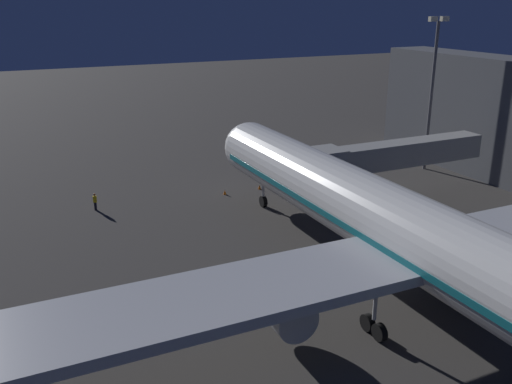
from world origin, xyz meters
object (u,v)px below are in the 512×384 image
(airliner_at_gate, at_px, (435,249))
(traffic_cone_nose_starboard, at_px, (225,192))
(apron_floodlight_mast, at_px, (432,84))
(ground_crew_under_port_wing, at_px, (95,201))
(traffic_cone_nose_port, at_px, (259,187))
(jet_bridge, at_px, (385,156))

(airliner_at_gate, bearing_deg, traffic_cone_nose_starboard, -85.95)
(apron_floodlight_mast, distance_m, ground_crew_under_port_wing, 43.25)
(apron_floodlight_mast, height_order, traffic_cone_nose_port, apron_floodlight_mast)
(airliner_at_gate, distance_m, ground_crew_under_port_wing, 36.52)
(airliner_at_gate, relative_size, jet_bridge, 3.08)
(jet_bridge, height_order, traffic_cone_nose_port, jet_bridge)
(apron_floodlight_mast, bearing_deg, traffic_cone_nose_starboard, -3.36)
(apron_floodlight_mast, xyz_separation_m, traffic_cone_nose_port, (23.30, -1.62, -10.78))
(airliner_at_gate, relative_size, traffic_cone_nose_starboard, 117.52)
(jet_bridge, bearing_deg, apron_floodlight_mast, -146.00)
(apron_floodlight_mast, bearing_deg, jet_bridge, 34.00)
(jet_bridge, distance_m, apron_floodlight_mast, 17.91)
(apron_floodlight_mast, height_order, traffic_cone_nose_starboard, apron_floodlight_mast)
(apron_floodlight_mast, distance_m, traffic_cone_nose_port, 25.72)
(traffic_cone_nose_starboard, bearing_deg, traffic_cone_nose_port, 180.00)
(jet_bridge, xyz_separation_m, traffic_cone_nose_starboard, (13.52, -11.19, -5.46))
(traffic_cone_nose_port, bearing_deg, airliner_at_gate, 85.95)
(ground_crew_under_port_wing, relative_size, traffic_cone_nose_port, 3.35)
(airliner_at_gate, height_order, apron_floodlight_mast, airliner_at_gate)
(airliner_at_gate, distance_m, traffic_cone_nose_port, 31.61)
(jet_bridge, relative_size, traffic_cone_nose_starboard, 38.12)
(ground_crew_under_port_wing, relative_size, traffic_cone_nose_starboard, 3.35)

